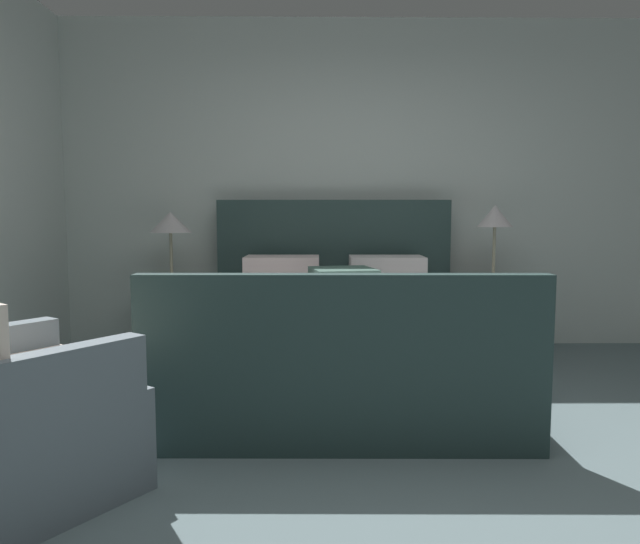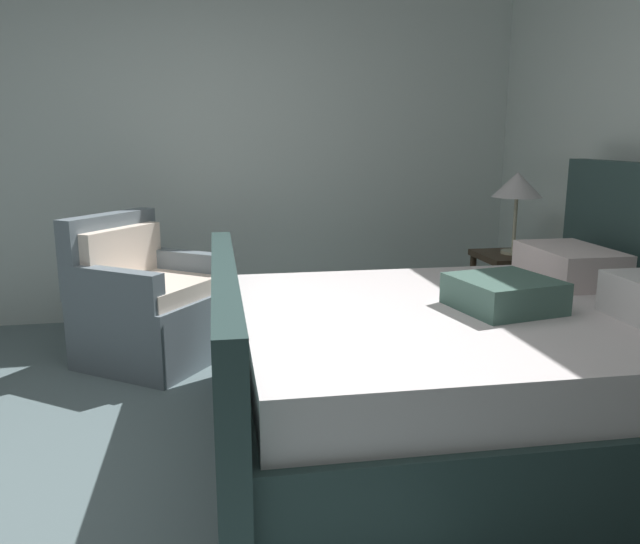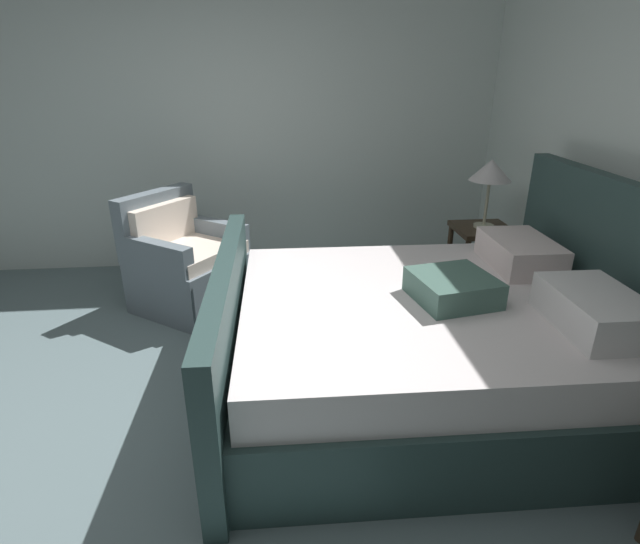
% 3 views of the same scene
% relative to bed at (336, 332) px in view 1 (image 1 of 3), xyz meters
% --- Properties ---
extents(ground_plane, '(4.99, 5.33, 0.02)m').
position_rel_bed_xyz_m(ground_plane, '(0.26, -1.45, -0.36)').
color(ground_plane, slate).
extents(wall_back, '(5.11, 0.12, 2.73)m').
position_rel_bed_xyz_m(wall_back, '(0.26, 1.27, 1.01)').
color(wall_back, silver).
rests_on(wall_back, ground).
extents(bed, '(1.93, 2.25, 1.23)m').
position_rel_bed_xyz_m(bed, '(0.00, 0.00, 0.00)').
color(bed, '#283E3C').
rests_on(bed, ground).
extents(nightstand_right, '(0.44, 0.44, 0.60)m').
position_rel_bed_xyz_m(nightstand_right, '(1.26, 0.79, 0.05)').
color(nightstand_right, '#392B1D').
rests_on(nightstand_right, ground).
extents(table_lamp_right, '(0.27, 0.27, 0.59)m').
position_rel_bed_xyz_m(table_lamp_right, '(1.26, 0.79, 0.73)').
color(table_lamp_right, '#B7B293').
rests_on(table_lamp_right, nightstand_right).
extents(nightstand_left, '(0.44, 0.44, 0.60)m').
position_rel_bed_xyz_m(nightstand_left, '(-1.27, 0.83, 0.05)').
color(nightstand_left, '#392B1D').
rests_on(nightstand_left, ground).
extents(table_lamp_left, '(0.32, 0.32, 0.54)m').
position_rel_bed_xyz_m(table_lamp_left, '(-1.27, 0.83, 0.69)').
color(table_lamp_left, '#B7B293').
rests_on(table_lamp_left, nightstand_left).
extents(armchair, '(1.01, 1.01, 0.90)m').
position_rel_bed_xyz_m(armchair, '(-1.32, -1.55, -0.01)').
color(armchair, slate).
rests_on(armchair, ground).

